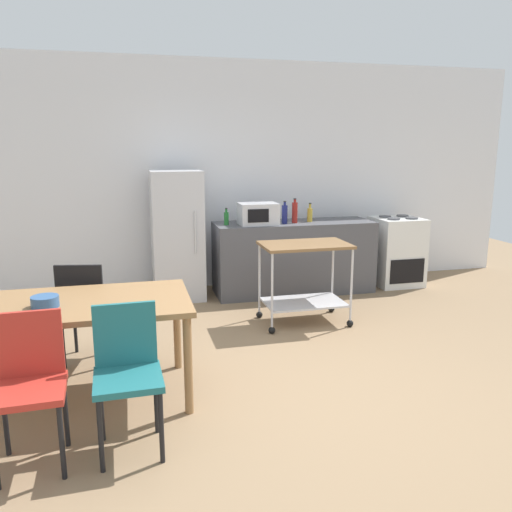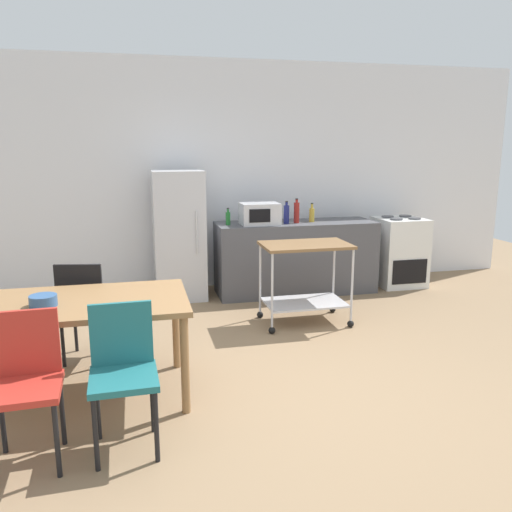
# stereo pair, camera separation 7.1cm
# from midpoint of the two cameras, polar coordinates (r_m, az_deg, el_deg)

# --- Properties ---
(ground_plane) EXTENTS (12.00, 12.00, 0.00)m
(ground_plane) POSITION_cam_midpoint_polar(r_m,az_deg,el_deg) (4.08, 3.75, -14.62)
(ground_plane) COLOR #8C7051
(back_wall) EXTENTS (8.40, 0.12, 2.90)m
(back_wall) POSITION_cam_midpoint_polar(r_m,az_deg,el_deg) (6.78, -4.07, 8.83)
(back_wall) COLOR white
(back_wall) RESTS_ON ground_plane
(kitchen_counter) EXTENTS (2.00, 0.64, 0.90)m
(kitchen_counter) POSITION_cam_midpoint_polar(r_m,az_deg,el_deg) (6.54, 4.72, -0.14)
(kitchen_counter) COLOR #4C4C51
(kitchen_counter) RESTS_ON ground_plane
(dining_table) EXTENTS (1.50, 0.90, 0.75)m
(dining_table) POSITION_cam_midpoint_polar(r_m,az_deg,el_deg) (3.91, -18.20, -5.81)
(dining_table) COLOR olive
(dining_table) RESTS_ON ground_plane
(chair_red) EXTENTS (0.42, 0.42, 0.89)m
(chair_red) POSITION_cam_midpoint_polar(r_m,az_deg,el_deg) (3.33, -23.59, -12.22)
(chair_red) COLOR #B72D23
(chair_red) RESTS_ON ground_plane
(chair_black) EXTENTS (0.47, 0.47, 0.89)m
(chair_black) POSITION_cam_midpoint_polar(r_m,az_deg,el_deg) (4.61, -18.04, -5.09)
(chair_black) COLOR black
(chair_black) RESTS_ON ground_plane
(chair_teal) EXTENTS (0.41, 0.41, 0.89)m
(chair_teal) POSITION_cam_midpoint_polar(r_m,az_deg,el_deg) (3.29, -13.88, -11.82)
(chair_teal) COLOR #1E666B
(chair_teal) RESTS_ON ground_plane
(stove_oven) EXTENTS (0.60, 0.61, 0.92)m
(stove_oven) POSITION_cam_midpoint_polar(r_m,az_deg,el_deg) (7.13, 15.82, 0.47)
(stove_oven) COLOR white
(stove_oven) RESTS_ON ground_plane
(refrigerator) EXTENTS (0.60, 0.63, 1.55)m
(refrigerator) POSITION_cam_midpoint_polar(r_m,az_deg,el_deg) (6.29, -8.20, 2.30)
(refrigerator) COLOR silver
(refrigerator) RESTS_ON ground_plane
(kitchen_cart) EXTENTS (0.91, 0.57, 0.85)m
(kitchen_cart) POSITION_cam_midpoint_polar(r_m,az_deg,el_deg) (5.37, 5.84, -1.53)
(kitchen_cart) COLOR brown
(kitchen_cart) RESTS_ON ground_plane
(bottle_hot_sauce) EXTENTS (0.06, 0.06, 0.21)m
(bottle_hot_sauce) POSITION_cam_midpoint_polar(r_m,az_deg,el_deg) (6.20, -2.79, 4.22)
(bottle_hot_sauce) COLOR #1E6628
(bottle_hot_sauce) RESTS_ON kitchen_counter
(microwave) EXTENTS (0.46, 0.35, 0.26)m
(microwave) POSITION_cam_midpoint_polar(r_m,az_deg,el_deg) (6.23, 0.74, 4.69)
(microwave) COLOR silver
(microwave) RESTS_ON kitchen_counter
(bottle_sesame_oil) EXTENTS (0.07, 0.07, 0.28)m
(bottle_sesame_oil) POSITION_cam_midpoint_polar(r_m,az_deg,el_deg) (6.31, 3.71, 4.66)
(bottle_sesame_oil) COLOR navy
(bottle_sesame_oil) RESTS_ON kitchen_counter
(bottle_wine) EXTENTS (0.07, 0.07, 0.30)m
(bottle_wine) POSITION_cam_midpoint_polar(r_m,az_deg,el_deg) (6.37, 4.83, 4.84)
(bottle_wine) COLOR maroon
(bottle_wine) RESTS_ON kitchen_counter
(bottle_sparkling_water) EXTENTS (0.07, 0.07, 0.24)m
(bottle_sparkling_water) POSITION_cam_midpoint_polar(r_m,az_deg,el_deg) (6.50, 6.51, 4.59)
(bottle_sparkling_water) COLOR gold
(bottle_sparkling_water) RESTS_ON kitchen_counter
(fruit_bowl) EXTENTS (0.19, 0.19, 0.08)m
(fruit_bowl) POSITION_cam_midpoint_polar(r_m,az_deg,el_deg) (3.83, -21.99, -4.61)
(fruit_bowl) COLOR #33598C
(fruit_bowl) RESTS_ON dining_table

